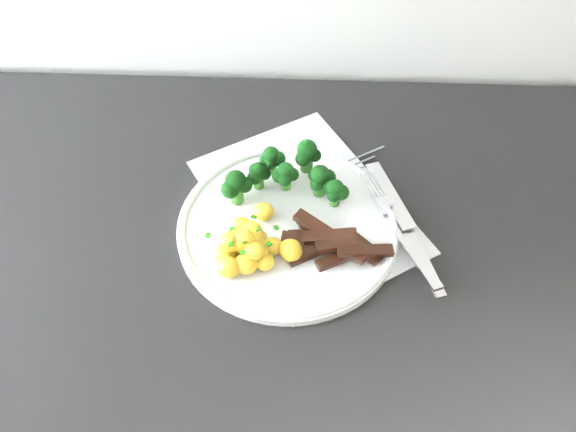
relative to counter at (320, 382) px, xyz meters
name	(u,v)px	position (x,y,z in m)	size (l,w,h in m)	color
counter	(320,382)	(0.00, 0.00, 0.00)	(2.44, 0.61, 0.92)	black
recipe_paper	(307,205)	(-0.04, 0.04, 0.46)	(0.35, 0.38, 0.00)	white
plate	(288,226)	(-0.06, 0.00, 0.47)	(0.30, 0.30, 0.02)	white
broccoli	(285,174)	(-0.07, 0.06, 0.50)	(0.17, 0.09, 0.06)	#306820
potatoes	(252,245)	(-0.10, -0.05, 0.49)	(0.12, 0.12, 0.04)	gold
beef_strips	(328,242)	(-0.01, -0.04, 0.48)	(0.14, 0.09, 0.03)	black
fork	(401,232)	(0.09, -0.01, 0.48)	(0.10, 0.20, 0.02)	silver
knife	(413,242)	(0.10, -0.02, 0.47)	(0.09, 0.23, 0.03)	silver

